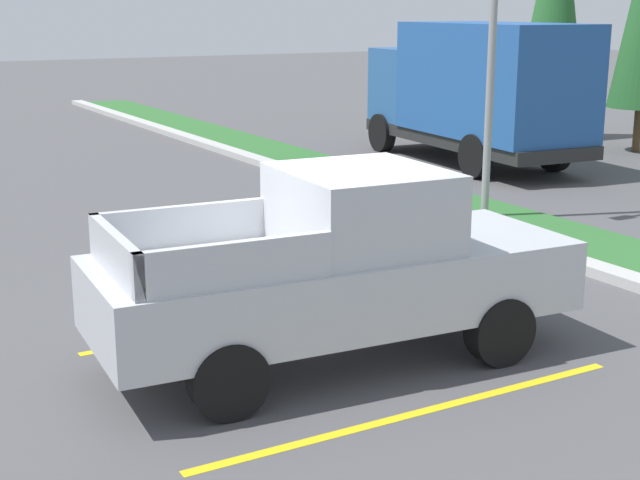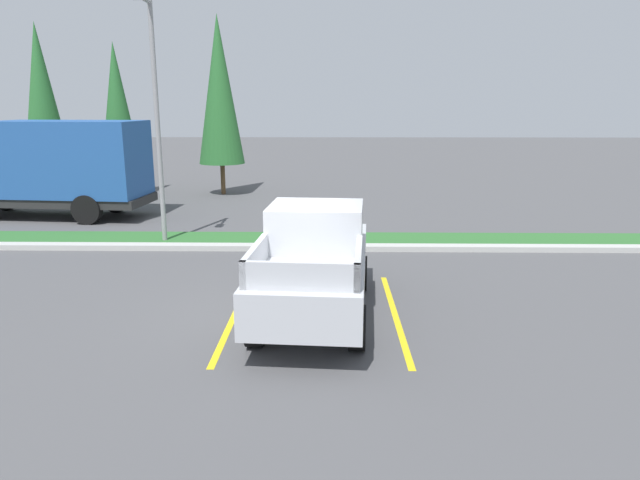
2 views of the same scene
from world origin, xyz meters
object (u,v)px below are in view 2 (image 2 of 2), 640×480
object	(u,v)px
cypress_tree_leftmost	(42,96)
cypress_tree_center	(219,90)
cargo_truck_distant	(54,166)
pickup_truck_main	(315,262)
street_light	(155,106)
cypress_tree_left_inner	(117,107)

from	to	relation	value
cypress_tree_leftmost	cypress_tree_center	xyz separation A→B (m)	(7.47, 0.65, 0.23)
cargo_truck_distant	cypress_tree_center	bearing A→B (deg)	47.53
cypress_tree_center	pickup_truck_main	bearing A→B (deg)	-73.20
pickup_truck_main	cargo_truck_distant	world-z (taller)	cargo_truck_distant
cargo_truck_distant	street_light	distance (m)	6.56
street_light	cypress_tree_leftmost	world-z (taller)	cypress_tree_leftmost
cargo_truck_distant	cypress_tree_left_inner	world-z (taller)	cypress_tree_left_inner
cypress_tree_leftmost	street_light	bearing A→B (deg)	-49.40
street_light	cypress_tree_left_inner	distance (m)	9.87
cargo_truck_distant	cypress_tree_center	size ratio (longest dim) A/B	0.91
cypress_tree_left_inner	street_light	bearing A→B (deg)	-64.23
street_light	cypress_tree_left_inner	xyz separation A→B (m)	(-4.29, 8.89, -0.06)
cypress_tree_center	cargo_truck_distant	bearing A→B (deg)	-132.47
cypress_tree_leftmost	cypress_tree_center	bearing A→B (deg)	4.98
pickup_truck_main	cypress_tree_center	size ratio (longest dim) A/B	0.69
pickup_truck_main	cypress_tree_leftmost	xyz separation A→B (m)	(-11.98, 14.29, 3.26)
pickup_truck_main	cargo_truck_distant	bearing A→B (deg)	134.78
cargo_truck_distant	cypress_tree_left_inner	xyz separation A→B (m)	(0.59, 5.02, 2.00)
cypress_tree_leftmost	cypress_tree_left_inner	bearing A→B (deg)	4.82
street_light	cypress_tree_left_inner	world-z (taller)	street_light
street_light	cypress_tree_center	distance (m)	9.30
pickup_truck_main	cypress_tree_center	xyz separation A→B (m)	(-4.51, 14.94, 3.49)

